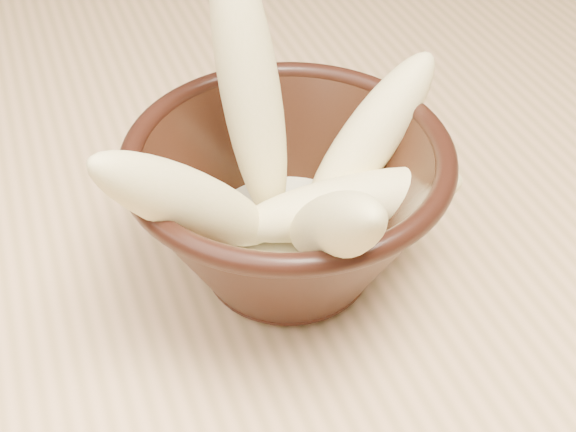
% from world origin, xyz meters
% --- Properties ---
extents(table, '(1.20, 0.80, 0.75)m').
position_xyz_m(table, '(0.00, 0.00, 0.67)').
color(table, '#DFAA7B').
rests_on(table, ground).
extents(bowl, '(0.18, 0.18, 0.10)m').
position_xyz_m(bowl, '(-0.23, -0.11, 0.81)').
color(bowl, black).
rests_on(bowl, table).
extents(milk_puddle, '(0.10, 0.10, 0.01)m').
position_xyz_m(milk_puddle, '(-0.23, -0.11, 0.78)').
color(milk_puddle, beige).
rests_on(milk_puddle, bowl).
extents(banana_upright, '(0.04, 0.09, 0.17)m').
position_xyz_m(banana_upright, '(-0.24, -0.07, 0.86)').
color(banana_upright, '#E1D485').
rests_on(banana_upright, bowl).
extents(banana_left, '(0.13, 0.08, 0.13)m').
position_xyz_m(banana_left, '(-0.29, -0.12, 0.84)').
color(banana_left, '#E1D485').
rests_on(banana_left, bowl).
extents(banana_right, '(0.12, 0.07, 0.11)m').
position_xyz_m(banana_right, '(-0.17, -0.09, 0.83)').
color(banana_right, '#E1D485').
rests_on(banana_right, bowl).
extents(banana_across, '(0.14, 0.05, 0.04)m').
position_xyz_m(banana_across, '(-0.20, -0.12, 0.81)').
color(banana_across, '#E1D485').
rests_on(banana_across, bowl).
extents(banana_front, '(0.05, 0.13, 0.13)m').
position_xyz_m(banana_front, '(-0.23, -0.17, 0.84)').
color(banana_front, '#E1D485').
rests_on(banana_front, bowl).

